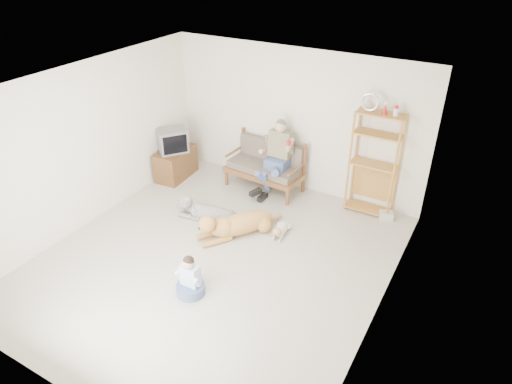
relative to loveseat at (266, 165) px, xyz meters
The scene contains 17 objects.
floor 2.50m from the loveseat, 80.26° to the right, with size 5.50×5.50×0.00m, color beige.
ceiling 3.30m from the loveseat, 80.26° to the right, with size 5.50×5.50×0.00m, color silver.
wall_back 1.02m from the loveseat, 38.82° to the left, with size 5.00×5.00×0.00m, color silver.
wall_front 5.25m from the loveseat, 85.41° to the right, with size 5.00×5.00×0.00m, color silver.
wall_left 3.31m from the loveseat, 130.79° to the right, with size 5.50×5.50×0.00m, color silver.
wall_right 3.88m from the loveseat, 39.66° to the right, with size 5.50×5.50×0.00m, color silver.
loveseat is the anchor object (origin of this frame).
man 0.38m from the loveseat, 37.65° to the right, with size 0.55×0.79×1.28m.
etagere 2.09m from the loveseat, ahead, with size 0.83×0.36×2.18m.
book_stack 2.44m from the loveseat, ahead, with size 0.23×0.17×0.15m, color silver.
tv_stand 1.90m from the loveseat, 163.52° to the right, with size 0.56×0.93×0.60m.
crt_tv 1.91m from the loveseat, 161.72° to the right, with size 0.68×0.70×0.46m.
wall_outlet 0.91m from the loveseat, 159.11° to the left, with size 0.12×0.02×0.08m, color white.
golden_retriever 1.74m from the loveseat, 78.84° to the right, with size 1.01×1.43×0.49m.
shaggy_dog 1.62m from the loveseat, 102.44° to the right, with size 1.36×0.46×0.40m.
terrier 1.72m from the loveseat, 53.27° to the right, with size 0.24×0.64×0.24m.
child 3.25m from the loveseat, 80.46° to the right, with size 0.41×0.41×0.64m.
Camera 1 is at (3.31, -4.53, 4.49)m, focal length 32.00 mm.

